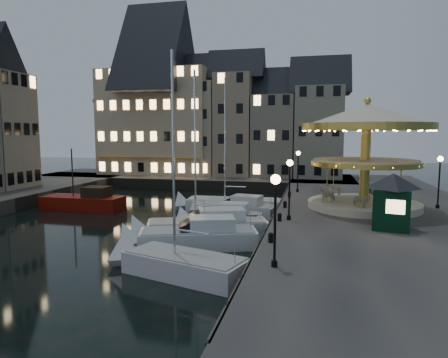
% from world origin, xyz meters
% --- Properties ---
extents(ground, '(160.00, 160.00, 0.00)m').
position_xyz_m(ground, '(0.00, 0.00, 0.00)').
color(ground, black).
rests_on(ground, ground).
extents(quay_east, '(16.00, 56.00, 1.30)m').
position_xyz_m(quay_east, '(14.00, 6.00, 0.65)').
color(quay_east, '#474442').
rests_on(quay_east, ground).
extents(quay_north, '(44.00, 12.00, 1.30)m').
position_xyz_m(quay_north, '(-8.00, 28.00, 0.65)').
color(quay_north, '#474442').
rests_on(quay_north, ground).
extents(quaywall_e, '(0.15, 44.00, 1.30)m').
position_xyz_m(quaywall_e, '(6.00, 6.00, 0.65)').
color(quaywall_e, '#47423A').
rests_on(quaywall_e, ground).
extents(quaywall_n, '(48.00, 0.15, 1.30)m').
position_xyz_m(quaywall_n, '(-6.00, 22.00, 0.65)').
color(quaywall_n, '#47423A').
rests_on(quaywall_n, ground).
extents(streetlamp_a, '(0.44, 0.44, 4.17)m').
position_xyz_m(streetlamp_a, '(7.20, -9.00, 4.02)').
color(streetlamp_a, black).
rests_on(streetlamp_a, quay_east).
extents(streetlamp_b, '(0.44, 0.44, 4.17)m').
position_xyz_m(streetlamp_b, '(7.20, 1.00, 4.02)').
color(streetlamp_b, black).
rests_on(streetlamp_b, quay_east).
extents(streetlamp_c, '(0.44, 0.44, 4.17)m').
position_xyz_m(streetlamp_c, '(7.20, 14.50, 4.02)').
color(streetlamp_c, black).
rests_on(streetlamp_c, quay_east).
extents(streetlamp_d, '(0.44, 0.44, 4.17)m').
position_xyz_m(streetlamp_d, '(18.50, 8.00, 4.02)').
color(streetlamp_d, black).
rests_on(streetlamp_d, quay_east).
extents(bollard_a, '(0.30, 0.30, 0.57)m').
position_xyz_m(bollard_a, '(6.60, -5.00, 1.60)').
color(bollard_a, black).
rests_on(bollard_a, quay_east).
extents(bollard_b, '(0.30, 0.30, 0.57)m').
position_xyz_m(bollard_b, '(6.60, 0.50, 1.60)').
color(bollard_b, black).
rests_on(bollard_b, quay_east).
extents(bollard_c, '(0.30, 0.30, 0.57)m').
position_xyz_m(bollard_c, '(6.60, 5.50, 1.60)').
color(bollard_c, black).
rests_on(bollard_c, quay_east).
extents(bollard_d, '(0.30, 0.30, 0.57)m').
position_xyz_m(bollard_d, '(6.60, 11.00, 1.60)').
color(bollard_d, black).
rests_on(bollard_d, quay_east).
extents(townhouse_na, '(5.50, 8.00, 12.80)m').
position_xyz_m(townhouse_na, '(-19.50, 30.00, 7.78)').
color(townhouse_na, gray).
rests_on(townhouse_na, quay_north).
extents(townhouse_nb, '(6.16, 8.00, 13.80)m').
position_xyz_m(townhouse_nb, '(-14.05, 30.00, 8.28)').
color(townhouse_nb, slate).
rests_on(townhouse_nb, quay_north).
extents(townhouse_nc, '(6.82, 8.00, 14.80)m').
position_xyz_m(townhouse_nc, '(-8.00, 30.00, 8.78)').
color(townhouse_nc, tan).
rests_on(townhouse_nc, quay_north).
extents(townhouse_nd, '(5.50, 8.00, 15.80)m').
position_xyz_m(townhouse_nd, '(-2.25, 30.00, 9.28)').
color(townhouse_nd, gray).
rests_on(townhouse_nd, quay_north).
extents(townhouse_ne, '(6.16, 8.00, 12.80)m').
position_xyz_m(townhouse_ne, '(3.20, 30.00, 7.78)').
color(townhouse_ne, gray).
rests_on(townhouse_ne, quay_north).
extents(townhouse_nf, '(6.82, 8.00, 13.80)m').
position_xyz_m(townhouse_nf, '(9.25, 30.00, 8.28)').
color(townhouse_nf, gray).
rests_on(townhouse_nf, quay_north).
extents(hotel_corner, '(17.60, 9.00, 16.80)m').
position_xyz_m(hotel_corner, '(-14.00, 30.00, 9.78)').
color(hotel_corner, '#CDB591').
rests_on(hotel_corner, quay_north).
extents(motorboat_a, '(7.51, 4.41, 12.50)m').
position_xyz_m(motorboat_a, '(2.00, -7.52, 0.54)').
color(motorboat_a, silver).
rests_on(motorboat_a, ground).
extents(motorboat_b, '(8.47, 4.75, 2.15)m').
position_xyz_m(motorboat_b, '(1.33, -2.61, 0.64)').
color(motorboat_b, silver).
rests_on(motorboat_b, ground).
extents(motorboat_c, '(9.33, 5.34, 12.57)m').
position_xyz_m(motorboat_c, '(1.18, 0.20, 0.68)').
color(motorboat_c, silver).
rests_on(motorboat_c, ground).
extents(motorboat_d, '(6.48, 2.16, 2.15)m').
position_xyz_m(motorboat_d, '(1.83, 3.18, 0.63)').
color(motorboat_d, silver).
rests_on(motorboat_d, ground).
extents(motorboat_e, '(7.55, 3.46, 2.15)m').
position_xyz_m(motorboat_e, '(2.09, 7.23, 0.64)').
color(motorboat_e, silver).
rests_on(motorboat_e, ground).
extents(motorboat_f, '(9.85, 3.09, 13.07)m').
position_xyz_m(motorboat_f, '(0.95, 9.83, 0.53)').
color(motorboat_f, silver).
rests_on(motorboat_f, ground).
extents(red_fishing_boat, '(7.77, 2.78, 6.02)m').
position_xyz_m(red_fishing_boat, '(-12.43, 7.15, 0.70)').
color(red_fishing_boat, '#650C05').
rests_on(red_fishing_boat, ground).
extents(carousel, '(9.97, 9.97, 8.72)m').
position_xyz_m(carousel, '(12.74, 6.71, 7.05)').
color(carousel, beige).
rests_on(carousel, quay_east).
extents(ticket_kiosk, '(3.39, 3.39, 3.97)m').
position_xyz_m(ticket_kiosk, '(13.61, -0.22, 3.66)').
color(ticket_kiosk, black).
rests_on(ticket_kiosk, quay_east).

